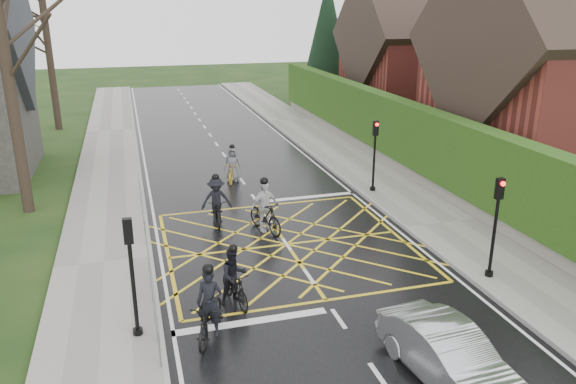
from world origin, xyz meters
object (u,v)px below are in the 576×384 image
cyclist_back (234,281)px  cyclist_lead (233,169)px  cyclist_front (265,212)px  cyclist_mid (217,205)px  car (449,356)px  cyclist_rear (211,313)px

cyclist_back → cyclist_lead: bearing=67.2°
cyclist_back → cyclist_front: 5.18m
cyclist_mid → car: cyclist_mid is taller
cyclist_rear → cyclist_mid: size_ratio=1.04×
car → cyclist_lead: bearing=89.1°
cyclist_mid → cyclist_front: (1.53, -1.31, 0.05)m
cyclist_mid → cyclist_lead: (1.56, 5.01, -0.10)m
cyclist_rear → cyclist_mid: cyclist_rear is taller
cyclist_back → cyclist_front: size_ratio=0.85×
cyclist_rear → cyclist_front: bearing=88.2°
cyclist_rear → cyclist_back: 1.68m
cyclist_mid → cyclist_front: bearing=-36.3°
cyclist_lead → car: size_ratio=0.49×
car → cyclist_mid: bearing=99.9°
car → cyclist_back: bearing=122.3°
cyclist_rear → cyclist_mid: 7.63m
cyclist_rear → cyclist_mid: bearing=103.0°
cyclist_rear → car: (4.71, -3.20, 0.01)m
cyclist_rear → cyclist_front: size_ratio=1.00×
cyclist_back → cyclist_front: bearing=54.6°
cyclist_mid → cyclist_lead: size_ratio=1.07×
cyclist_mid → cyclist_back: bearing=-90.4°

